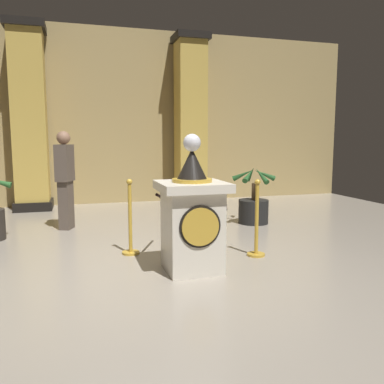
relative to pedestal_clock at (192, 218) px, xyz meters
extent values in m
plane|color=#9E9384|center=(-0.39, 0.28, -0.64)|extent=(12.48, 12.48, 0.00)
cube|color=tan|center=(-0.39, 5.59, 1.46)|extent=(12.48, 0.16, 4.19)
cube|color=silver|center=(0.00, 0.01, -0.16)|extent=(0.63, 0.63, 0.96)
cube|color=silver|center=(0.00, 0.01, 0.37)|extent=(0.78, 0.78, 0.10)
cylinder|color=gold|center=(0.00, -0.32, -0.04)|extent=(0.43, 0.03, 0.43)
cylinder|color=black|center=(0.00, -0.31, -0.04)|extent=(0.48, 0.01, 0.48)
cylinder|color=gold|center=(0.00, 0.01, 0.44)|extent=(0.47, 0.47, 0.04)
cone|color=black|center=(0.00, 0.01, 0.64)|extent=(0.34, 0.34, 0.35)
cylinder|color=gold|center=(0.00, 0.01, 0.80)|extent=(0.03, 0.03, 0.05)
sphere|color=silver|center=(0.00, 0.01, 0.88)|extent=(0.20, 0.20, 0.20)
cylinder|color=gold|center=(1.00, 0.34, -0.63)|extent=(0.24, 0.24, 0.03)
cylinder|color=gold|center=(1.00, 0.34, -0.16)|extent=(0.05, 0.05, 0.96)
sphere|color=gold|center=(1.00, 0.34, 0.35)|extent=(0.08, 0.08, 0.08)
cylinder|color=gold|center=(-0.61, 0.90, -0.63)|extent=(0.24, 0.24, 0.03)
cylinder|color=gold|center=(-0.61, 0.90, -0.17)|extent=(0.05, 0.05, 0.95)
sphere|color=gold|center=(-0.61, 0.90, 0.35)|extent=(0.08, 0.08, 0.08)
cylinder|color=black|center=(0.60, 0.48, 0.15)|extent=(0.32, 0.82, 0.22)
cylinder|color=black|center=(-0.21, 0.76, 0.15)|extent=(0.32, 0.82, 0.22)
sphere|color=black|center=(0.19, 0.62, 0.06)|extent=(0.04, 0.04, 0.04)
cube|color=black|center=(-2.22, 5.05, -0.54)|extent=(0.80, 0.80, 0.20)
cube|color=gold|center=(-2.22, 5.05, 1.37)|extent=(0.69, 0.69, 4.03)
cube|color=black|center=(-2.22, 5.05, 3.31)|extent=(0.83, 0.83, 0.16)
cube|color=black|center=(1.44, 5.05, -0.54)|extent=(0.77, 0.77, 0.20)
cube|color=gold|center=(1.44, 5.05, 1.37)|extent=(0.67, 0.67, 4.03)
cube|color=black|center=(1.44, 5.05, 3.31)|extent=(0.80, 0.80, 0.16)
cylinder|color=black|center=(1.87, 2.29, -0.42)|extent=(0.55, 0.55, 0.44)
cylinder|color=brown|center=(1.87, 2.29, -0.05)|extent=(0.08, 0.08, 0.31)
cone|color=#265928|center=(2.07, 2.27, 0.27)|extent=(0.42, 0.15, 0.25)
cone|color=#265928|center=(1.89, 2.49, 0.27)|extent=(0.14, 0.38, 0.34)
cone|color=#265928|center=(1.69, 2.39, 0.27)|extent=(0.39, 0.31, 0.29)
cone|color=#265928|center=(1.70, 2.17, 0.27)|extent=(0.37, 0.34, 0.29)
cone|color=#265928|center=(1.92, 2.10, 0.27)|extent=(0.17, 0.39, 0.33)
cube|color=brown|center=(-1.48, 2.77, -0.22)|extent=(0.27, 0.33, 0.84)
cube|color=brown|center=(-1.48, 2.77, 0.51)|extent=(0.34, 0.42, 0.63)
sphere|color=#997056|center=(-1.48, 2.77, 0.94)|extent=(0.23, 0.23, 0.23)
camera|label=1|loc=(-1.31, -4.45, 0.91)|focal=37.51mm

